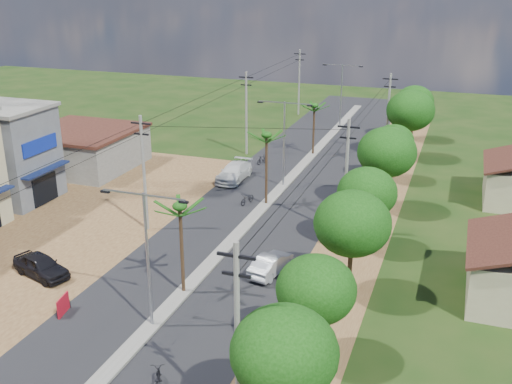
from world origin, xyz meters
TOP-DOWN VIEW (x-y plane):
  - ground at (0.00, 0.00)m, footprint 160.00×160.00m
  - road at (0.00, 15.00)m, footprint 12.00×110.00m
  - median at (0.00, 18.00)m, footprint 1.00×90.00m
  - dirt_lot_west at (-15.00, 8.00)m, footprint 18.00×46.00m
  - dirt_shoulder_east at (8.50, 15.00)m, footprint 5.00×90.00m
  - shophouse_grey at (-21.98, 14.00)m, footprint 9.00×6.40m
  - low_shed at (-21.00, 24.00)m, footprint 10.40×10.40m
  - tree_east_a at (9.50, -6.00)m, footprint 4.40×4.40m
  - tree_east_b at (9.30, 0.00)m, footprint 4.00×4.00m
  - tree_east_c at (9.70, 7.00)m, footprint 4.60×4.60m
  - tree_east_d at (9.40, 14.00)m, footprint 4.20×4.20m
  - tree_east_e at (9.60, 22.00)m, footprint 4.80×4.80m
  - tree_east_f at (9.20, 30.00)m, footprint 3.80×3.80m
  - tree_east_g at (9.80, 38.00)m, footprint 5.00×5.00m
  - tree_east_h at (9.50, 46.00)m, footprint 4.40×4.40m
  - palm_median_near at (0.00, 4.00)m, footprint 2.00×2.00m
  - palm_median_mid at (0.00, 20.00)m, footprint 2.00×2.00m
  - palm_median_far at (0.00, 36.00)m, footprint 2.00×2.00m
  - streetlight_near at (0.00, 0.00)m, footprint 5.10×0.18m
  - streetlight_mid at (0.00, 25.00)m, footprint 5.10×0.18m
  - streetlight_far at (0.00, 50.00)m, footprint 5.10×0.18m
  - utility_pole_w_b at (-7.00, 12.00)m, footprint 1.60×0.24m
  - utility_pole_w_c at (-7.00, 34.00)m, footprint 1.60×0.24m
  - utility_pole_w_d at (-7.00, 55.00)m, footprint 1.60×0.24m
  - utility_pole_e_a at (7.50, -6.00)m, footprint 1.60×0.24m
  - utility_pole_e_b at (7.50, 16.00)m, footprint 1.60×0.24m
  - utility_pole_e_c at (7.50, 38.00)m, footprint 1.60×0.24m
  - car_silver_mid at (4.29, 8.25)m, footprint 2.14×4.28m
  - car_white_far at (-5.00, 25.21)m, footprint 2.25×5.46m
  - car_parked_dark at (-9.70, 2.88)m, footprint 4.71×2.99m
  - moto_rider_east at (2.88, -4.74)m, footprint 1.38×2.05m
  - moto_rider_west_a at (-1.58, 19.64)m, footprint 1.07×1.93m
  - moto_rider_west_b at (-4.12, 30.97)m, footprint 1.02×1.64m
  - roadside_sign at (-5.50, -0.53)m, footprint 0.34×1.37m

SIDE VIEW (x-z plane):
  - ground at x=0.00m, z-range 0.00..0.00m
  - dirt_shoulder_east at x=8.50m, z-range 0.00..0.03m
  - dirt_lot_west at x=-15.00m, z-range 0.00..0.04m
  - road at x=0.00m, z-range 0.00..0.04m
  - median at x=0.00m, z-range 0.00..0.18m
  - moto_rider_west_b at x=-4.12m, z-range 0.00..0.96m
  - moto_rider_west_a at x=-1.58m, z-range 0.00..0.96m
  - moto_rider_east at x=2.88m, z-range 0.00..1.02m
  - roadside_sign at x=-5.50m, z-range 0.00..1.14m
  - car_silver_mid at x=4.29m, z-range 0.00..1.35m
  - car_parked_dark at x=-9.70m, z-range 0.00..1.49m
  - car_white_far at x=-5.00m, z-range 0.00..1.58m
  - low_shed at x=-21.00m, z-range -0.01..3.94m
  - tree_east_f at x=9.20m, z-range 1.13..6.64m
  - tree_east_b at x=9.30m, z-range 1.20..7.03m
  - shophouse_grey at x=-21.98m, z-range 0.01..8.31m
  - tree_east_d at x=9.40m, z-range 1.27..7.41m
  - tree_east_a at x=9.50m, z-range 1.30..7.67m
  - tree_east_h at x=9.50m, z-range 1.38..7.90m
  - utility_pole_w_b at x=-7.00m, z-range 0.26..9.26m
  - utility_pole_w_c at x=-7.00m, z-range 0.26..9.26m
  - utility_pole_w_d at x=-7.00m, z-range 0.26..9.26m
  - utility_pole_e_a at x=7.50m, z-range 0.26..9.26m
  - utility_pole_e_b at x=7.50m, z-range 0.26..9.26m
  - utility_pole_e_c at x=7.50m, z-range 0.26..9.26m
  - streetlight_near at x=0.00m, z-range 0.79..8.79m
  - streetlight_mid at x=0.00m, z-range 0.79..8.79m
  - streetlight_far at x=0.00m, z-range 0.79..8.79m
  - tree_east_c at x=9.70m, z-range 1.45..8.28m
  - tree_east_e at x=9.60m, z-range 1.52..8.66m
  - tree_east_g at x=9.80m, z-range 1.55..8.93m
  - palm_median_far at x=0.00m, z-range 2.34..8.19m
  - palm_median_near at x=0.00m, z-range 2.46..8.61m
  - palm_median_mid at x=0.00m, z-range 2.62..9.17m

